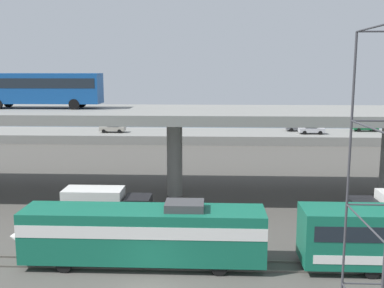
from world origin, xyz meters
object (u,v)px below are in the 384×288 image
(train_locomotive, at_px, (132,232))
(parked_car_2, at_px, (299,127))
(parked_car_1, at_px, (311,129))
(transit_bus_on_overpass, at_px, (40,87))
(service_truck_east, at_px, (105,206))
(parked_car_0, at_px, (113,128))
(parked_car_3, at_px, (365,127))

(train_locomotive, relative_size, parked_car_2, 3.58)
(parked_car_1, bearing_deg, transit_bus_on_overpass, -135.82)
(service_truck_east, distance_m, parked_car_0, 43.41)
(service_truck_east, height_order, parked_car_3, service_truck_east)
(parked_car_0, relative_size, parked_car_2, 0.96)
(transit_bus_on_overpass, bearing_deg, parked_car_1, 44.18)
(parked_car_2, bearing_deg, parked_car_3, -178.78)
(parked_car_0, height_order, parked_car_2, same)
(parked_car_0, bearing_deg, parked_car_1, 179.41)
(transit_bus_on_overpass, bearing_deg, train_locomotive, -54.80)
(service_truck_east, bearing_deg, parked_car_3, 52.60)
(parked_car_1, bearing_deg, service_truck_east, -120.68)
(service_truck_east, relative_size, parked_car_0, 1.57)
(parked_car_1, bearing_deg, parked_car_2, 111.97)
(parked_car_1, relative_size, parked_car_3, 0.99)
(train_locomotive, xyz_separation_m, parked_car_0, (-11.97, 49.57, 0.04))
(parked_car_2, xyz_separation_m, parked_car_3, (11.45, 0.24, -0.00))
(parked_car_0, height_order, parked_car_3, same)
(service_truck_east, xyz_separation_m, parked_car_2, (23.64, 45.65, 0.60))
(service_truck_east, bearing_deg, parked_car_1, 59.32)
(train_locomotive, relative_size, parked_car_3, 3.84)
(parked_car_0, distance_m, parked_car_2, 32.41)
(parked_car_0, bearing_deg, parked_car_2, -174.51)
(parked_car_3, bearing_deg, parked_car_1, -159.84)
(train_locomotive, distance_m, parked_car_1, 53.79)
(train_locomotive, xyz_separation_m, parked_car_2, (20.29, 52.67, 0.04))
(parked_car_1, distance_m, parked_car_2, 3.72)
(service_truck_east, relative_size, parked_car_2, 1.50)
(transit_bus_on_overpass, distance_m, parked_car_1, 47.39)
(transit_bus_on_overpass, height_order, parked_car_1, transit_bus_on_overpass)
(train_locomotive, distance_m, parked_car_3, 61.70)
(service_truck_east, height_order, parked_car_2, service_truck_east)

